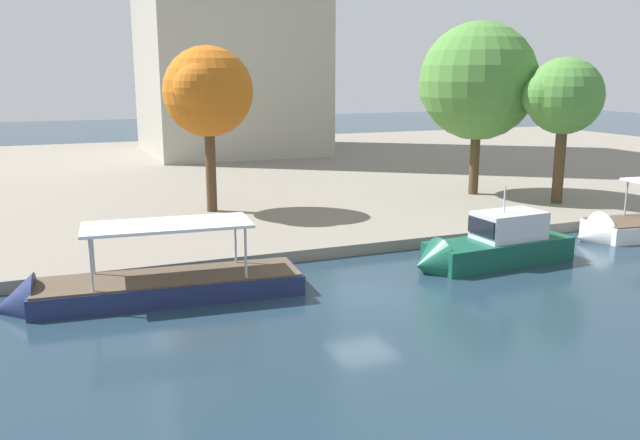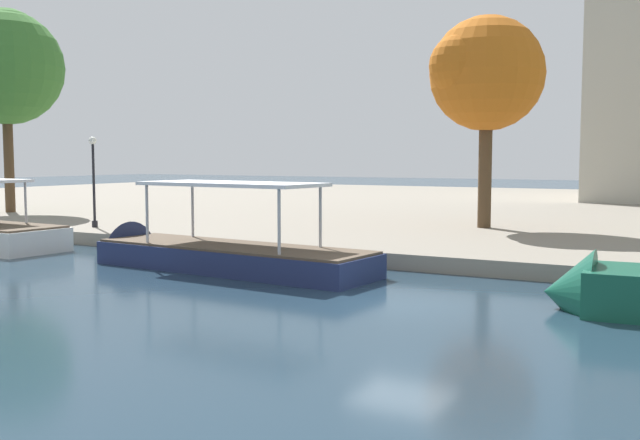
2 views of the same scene
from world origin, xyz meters
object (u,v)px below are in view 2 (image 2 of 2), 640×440
tree_3 (487,75)px  tour_boat_1 (209,259)px  tree_2 (7,64)px  lamp_post (94,176)px

tree_3 → tour_boat_1: bearing=-114.3°
tree_2 → tree_3: (27.33, 3.88, -1.72)m
lamp_post → tree_2: (-11.27, 4.44, 6.30)m
lamp_post → tree_3: size_ratio=0.43×
lamp_post → tour_boat_1: bearing=-24.6°
tree_2 → lamp_post: bearing=-21.5°
tour_boat_1 → tree_2: 24.96m
lamp_post → tree_3: bearing=27.4°
tour_boat_1 → tree_2: bearing=-18.1°
tour_boat_1 → tree_3: 15.97m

